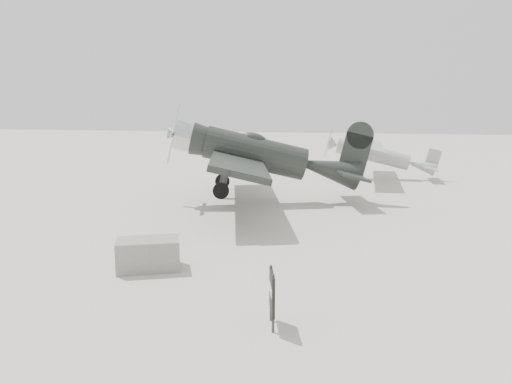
% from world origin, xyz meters
% --- Properties ---
extents(ground, '(160.00, 160.00, 0.00)m').
position_xyz_m(ground, '(0.00, 0.00, 0.00)').
color(ground, '#ABA698').
rests_on(ground, ground).
extents(lowwing_monoplane, '(9.79, 13.47, 4.35)m').
position_xyz_m(lowwing_monoplane, '(-2.79, 8.71, 2.30)').
color(lowwing_monoplane, black).
rests_on(lowwing_monoplane, ground).
extents(highwing_monoplane, '(7.13, 9.98, 2.85)m').
position_xyz_m(highwing_monoplane, '(2.56, 18.65, 1.78)').
color(highwing_monoplane, gray).
rests_on(highwing_monoplane, ground).
extents(equipment_block, '(2.05, 1.72, 0.88)m').
position_xyz_m(equipment_block, '(-3.84, -2.00, 0.44)').
color(equipment_block, slate).
rests_on(equipment_block, ground).
extents(sign_board, '(0.29, 0.85, 1.25)m').
position_xyz_m(sign_board, '(0.38, -4.94, 0.75)').
color(sign_board, '#333333').
rests_on(sign_board, ground).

